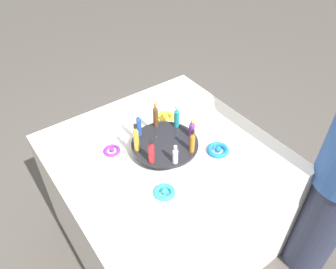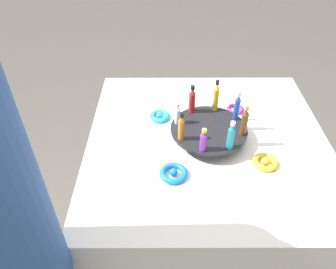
% 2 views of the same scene
% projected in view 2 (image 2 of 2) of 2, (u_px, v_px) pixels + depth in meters
% --- Properties ---
extents(ground_plane, '(12.00, 12.00, 0.00)m').
position_uv_depth(ground_plane, '(198.00, 236.00, 1.87)').
color(ground_plane, '#4C4742').
extents(party_table, '(1.02, 1.02, 0.74)m').
position_uv_depth(party_table, '(202.00, 195.00, 1.63)').
color(party_table, silver).
rests_on(party_table, ground_plane).
extents(display_stand, '(0.32, 0.32, 0.06)m').
position_uv_depth(display_stand, '(209.00, 132.00, 1.37)').
color(display_stand, black).
rests_on(display_stand, party_table).
extents(bottle_clear, '(0.02, 0.02, 0.10)m').
position_uv_depth(bottle_clear, '(177.00, 114.00, 1.36)').
color(bottle_clear, silver).
rests_on(bottle_clear, display_stand).
extents(bottle_amber, '(0.02, 0.02, 0.13)m').
position_uv_depth(bottle_amber, '(181.00, 127.00, 1.27)').
color(bottle_amber, '#AD6B19').
rests_on(bottle_amber, display_stand).
extents(bottle_purple, '(0.03, 0.03, 0.10)m').
position_uv_depth(bottle_purple, '(203.00, 141.00, 1.23)').
color(bottle_purple, '#702D93').
rests_on(bottle_purple, display_stand).
extents(bottle_teal, '(0.03, 0.03, 0.12)m').
position_uv_depth(bottle_teal, '(231.00, 136.00, 1.23)').
color(bottle_teal, teal).
rests_on(bottle_teal, display_stand).
extents(bottle_brown, '(0.03, 0.03, 0.14)m').
position_uv_depth(bottle_brown, '(244.00, 122.00, 1.29)').
color(bottle_brown, brown).
rests_on(bottle_brown, display_stand).
extents(bottle_blue, '(0.02, 0.02, 0.13)m').
position_uv_depth(bottle_blue, '(237.00, 107.00, 1.37)').
color(bottle_blue, '#234CAD').
rests_on(bottle_blue, display_stand).
extents(bottle_gold, '(0.03, 0.03, 0.15)m').
position_uv_depth(bottle_gold, '(216.00, 97.00, 1.41)').
color(bottle_gold, gold).
rests_on(bottle_gold, display_stand).
extents(bottle_red, '(0.03, 0.03, 0.13)m').
position_uv_depth(bottle_red, '(192.00, 100.00, 1.41)').
color(bottle_red, '#B21E23').
rests_on(bottle_red, display_stand).
extents(ribbon_bow_purple, '(0.08, 0.08, 0.02)m').
position_uv_depth(ribbon_bow_purple, '(235.00, 109.00, 1.55)').
color(ribbon_bow_purple, purple).
rests_on(ribbon_bow_purple, party_table).
extents(ribbon_bow_teal, '(0.09, 0.09, 0.03)m').
position_uv_depth(ribbon_bow_teal, '(160.00, 116.00, 1.50)').
color(ribbon_bow_teal, '#2DB7CC').
rests_on(ribbon_bow_teal, party_table).
extents(ribbon_bow_blue, '(0.11, 0.11, 0.03)m').
position_uv_depth(ribbon_bow_blue, '(173.00, 173.00, 1.23)').
color(ribbon_bow_blue, blue).
rests_on(ribbon_bow_blue, party_table).
extents(ribbon_bow_gold, '(0.10, 0.10, 0.03)m').
position_uv_depth(ribbon_bow_gold, '(265.00, 162.00, 1.27)').
color(ribbon_bow_gold, gold).
rests_on(ribbon_bow_gold, party_table).
extents(person_figure, '(0.28, 0.28, 1.63)m').
position_uv_depth(person_figure, '(12.00, 253.00, 0.90)').
color(person_figure, '#282D42').
rests_on(person_figure, ground_plane).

